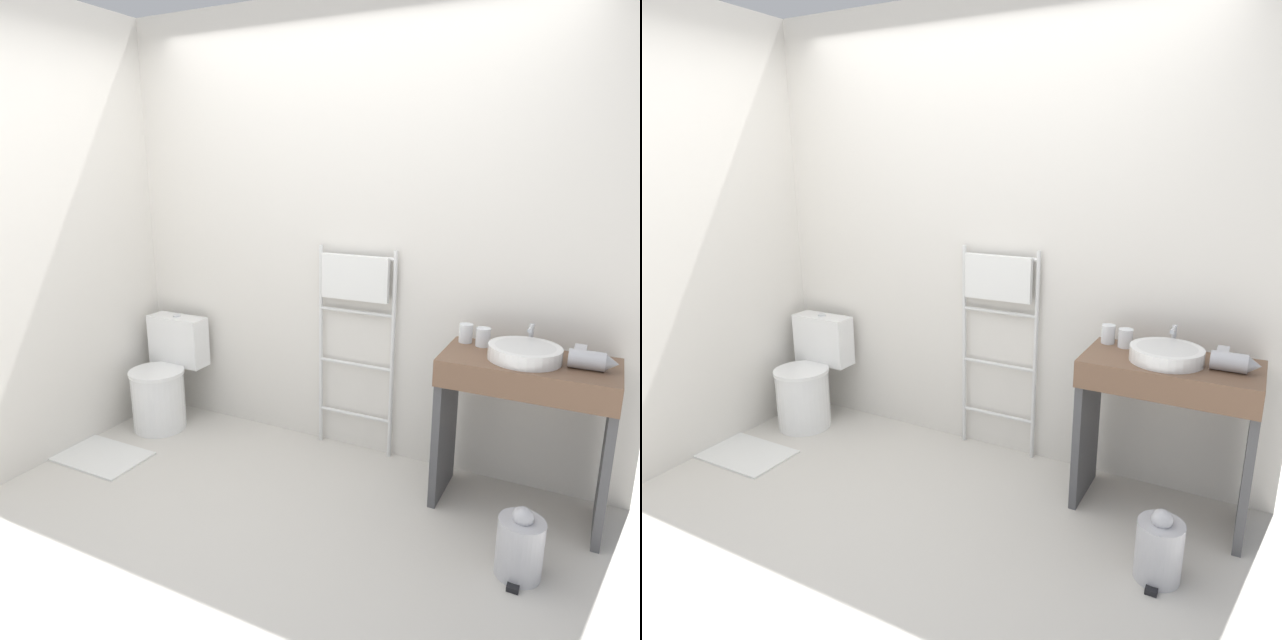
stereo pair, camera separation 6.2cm
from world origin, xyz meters
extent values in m
plane|color=beige|center=(0.00, 0.00, 0.00)|extent=(12.00, 12.00, 0.00)
cube|color=silver|center=(0.00, 1.34, 1.31)|extent=(3.24, 0.12, 2.63)
cube|color=silver|center=(-1.56, 0.64, 1.31)|extent=(0.12, 1.92, 2.63)
cylinder|color=white|center=(-1.21, 0.92, 0.19)|extent=(0.35, 0.35, 0.39)
cylinder|color=white|center=(-1.21, 0.92, 0.40)|extent=(0.36, 0.36, 0.02)
cube|color=white|center=(-1.21, 1.15, 0.56)|extent=(0.41, 0.16, 0.34)
cylinder|color=silver|center=(-1.21, 1.15, 0.73)|extent=(0.05, 0.05, 0.01)
cylinder|color=silver|center=(-0.16, 1.25, 0.63)|extent=(0.02, 0.02, 1.27)
cylinder|color=silver|center=(0.31, 1.25, 0.63)|extent=(0.02, 0.02, 1.27)
cylinder|color=silver|center=(0.08, 1.25, 0.23)|extent=(0.47, 0.02, 0.02)
cylinder|color=silver|center=(0.08, 1.25, 0.56)|extent=(0.47, 0.02, 0.02)
cylinder|color=silver|center=(0.08, 1.25, 0.89)|extent=(0.47, 0.02, 0.02)
cylinder|color=silver|center=(0.08, 1.25, 1.21)|extent=(0.47, 0.02, 0.02)
cube|color=white|center=(0.08, 1.22, 1.10)|extent=(0.41, 0.04, 0.26)
cube|color=brown|center=(1.09, 1.02, 0.81)|extent=(0.81, 0.44, 0.03)
cube|color=brown|center=(1.09, 0.81, 0.74)|extent=(0.81, 0.02, 0.10)
cube|color=#4C4C4F|center=(0.70, 1.02, 0.39)|extent=(0.04, 0.38, 0.79)
cube|color=#4C4C4F|center=(1.47, 1.02, 0.39)|extent=(0.04, 0.38, 0.79)
cylinder|color=white|center=(1.06, 1.00, 0.86)|extent=(0.34, 0.34, 0.07)
cylinder|color=silver|center=(1.06, 1.00, 0.89)|extent=(0.28, 0.28, 0.01)
cylinder|color=silver|center=(1.06, 1.20, 0.89)|extent=(0.02, 0.02, 0.13)
cylinder|color=silver|center=(1.06, 1.15, 0.94)|extent=(0.02, 0.09, 0.02)
cylinder|color=white|center=(0.75, 1.15, 0.87)|extent=(0.07, 0.07, 0.10)
cylinder|color=white|center=(0.84, 1.13, 0.87)|extent=(0.07, 0.07, 0.10)
cylinder|color=#B7B7BC|center=(1.34, 1.00, 0.87)|extent=(0.16, 0.09, 0.09)
cone|color=#9C9CA0|center=(1.44, 1.00, 0.87)|extent=(0.05, 0.07, 0.07)
cube|color=#B7B7BC|center=(1.30, 1.09, 0.87)|extent=(0.05, 0.10, 0.06)
cylinder|color=#B7B7BC|center=(1.18, 0.52, 0.13)|extent=(0.20, 0.20, 0.27)
sphere|color=#B7B7BC|center=(1.18, 0.52, 0.29)|extent=(0.09, 0.09, 0.09)
cube|color=black|center=(1.18, 0.41, 0.01)|extent=(0.05, 0.04, 0.02)
cube|color=silver|center=(-1.25, 0.44, 0.01)|extent=(0.56, 0.36, 0.01)
camera|label=1|loc=(1.37, -1.74, 1.73)|focal=32.00mm
camera|label=2|loc=(1.43, -1.71, 1.73)|focal=32.00mm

